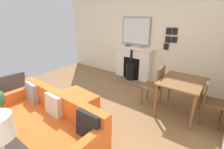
% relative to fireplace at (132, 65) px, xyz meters
% --- Properties ---
extents(ground_plane, '(5.33, 5.38, 0.01)m').
position_rel_fireplace_xyz_m(ground_plane, '(2.46, -0.03, -0.46)').
color(ground_plane, olive).
extents(wall_left, '(0.12, 5.38, 2.89)m').
position_rel_fireplace_xyz_m(wall_left, '(-0.21, -0.03, 0.99)').
color(wall_left, silver).
rests_on(wall_left, ground).
extents(fireplace, '(0.61, 1.23, 1.02)m').
position_rel_fireplace_xyz_m(fireplace, '(0.00, 0.00, 0.00)').
color(fireplace, brown).
rests_on(fireplace, ground).
extents(mirror_over_mantel, '(0.04, 0.93, 0.80)m').
position_rel_fireplace_xyz_m(mirror_over_mantel, '(-0.12, -0.00, 1.02)').
color(mirror_over_mantel, gray).
extents(mantel_bowl_near, '(0.13, 0.13, 0.04)m').
position_rel_fireplace_xyz_m(mantel_bowl_near, '(-0.03, -0.21, 0.59)').
color(mantel_bowl_near, '#334C56').
rests_on(mantel_bowl_near, fireplace).
extents(mantel_bowl_far, '(0.14, 0.14, 0.04)m').
position_rel_fireplace_xyz_m(mantel_bowl_far, '(-0.03, 0.26, 0.58)').
color(mantel_bowl_far, '#9E9384').
rests_on(mantel_bowl_far, fireplace).
extents(sofa, '(0.91, 2.08, 0.81)m').
position_rel_fireplace_xyz_m(sofa, '(3.23, 0.32, -0.10)').
color(sofa, '#B2B2B7').
rests_on(sofa, ground).
extents(ottoman, '(0.66, 0.86, 0.40)m').
position_rel_fireplace_xyz_m(ottoman, '(2.32, 0.00, -0.21)').
color(ottoman, '#B2B2B7').
rests_on(ottoman, ground).
extents(armchair_accent, '(0.75, 0.68, 0.83)m').
position_rel_fireplace_xyz_m(armchair_accent, '(3.05, -1.32, 0.01)').
color(armchair_accent, brown).
rests_on(armchair_accent, ground).
extents(dining_table, '(0.95, 0.78, 0.75)m').
position_rel_fireplace_xyz_m(dining_table, '(1.08, 1.74, 0.18)').
color(dining_table, brown).
rests_on(dining_table, ground).
extents(dining_chair_near_fireplace, '(0.40, 0.40, 0.93)m').
position_rel_fireplace_xyz_m(dining_chair_near_fireplace, '(1.08, 1.22, 0.09)').
color(dining_chair_near_fireplace, brown).
rests_on(dining_chair_near_fireplace, ground).
extents(dining_chair_by_back_wall, '(0.43, 0.43, 0.85)m').
position_rel_fireplace_xyz_m(dining_chair_by_back_wall, '(1.08, 2.27, 0.05)').
color(dining_chair_by_back_wall, brown).
rests_on(dining_chair_by_back_wall, ground).
extents(photo_gallery_row, '(0.02, 0.33, 0.59)m').
position_rel_fireplace_xyz_m(photo_gallery_row, '(-0.13, 1.02, 0.92)').
color(photo_gallery_row, black).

